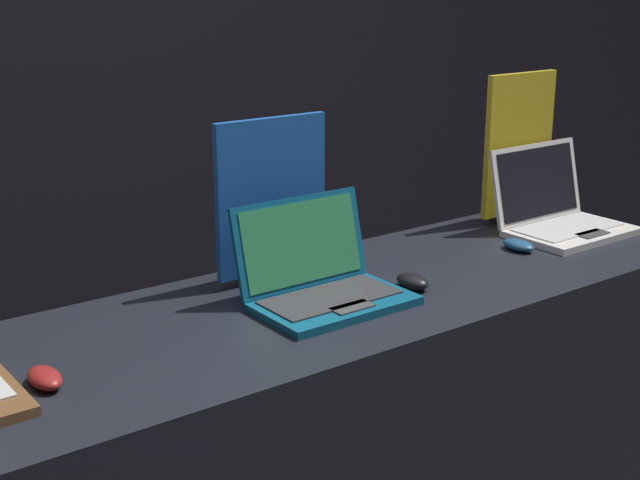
{
  "coord_description": "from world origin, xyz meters",
  "views": [
    {
      "loc": [
        -1.2,
        -1.29,
        1.71
      ],
      "look_at": [
        0.01,
        0.32,
        1.1
      ],
      "focal_mm": 50.0,
      "sensor_mm": 36.0,
      "label": 1
    }
  ],
  "objects_px": {
    "mouse_middle": "(413,281)",
    "mouse_back": "(518,245)",
    "laptop_back": "(558,212)",
    "mouse_front": "(45,378)",
    "promo_stand_back": "(518,151)",
    "laptop_middle": "(320,279)",
    "promo_stand_middle": "(271,204)"
  },
  "relations": [
    {
      "from": "mouse_back",
      "to": "promo_stand_back",
      "type": "distance_m",
      "value": 0.39
    },
    {
      "from": "mouse_front",
      "to": "promo_stand_back",
      "type": "xyz_separation_m",
      "value": [
        1.63,
        0.27,
        0.2
      ]
    },
    {
      "from": "promo_stand_middle",
      "to": "mouse_back",
      "type": "height_order",
      "value": "promo_stand_middle"
    },
    {
      "from": "laptop_back",
      "to": "mouse_front",
      "type": "bearing_deg",
      "value": -176.48
    },
    {
      "from": "promo_stand_middle",
      "to": "mouse_front",
      "type": "bearing_deg",
      "value": -159.74
    },
    {
      "from": "mouse_front",
      "to": "promo_stand_middle",
      "type": "xyz_separation_m",
      "value": [
        0.69,
        0.25,
        0.18
      ]
    },
    {
      "from": "mouse_front",
      "to": "laptop_back",
      "type": "distance_m",
      "value": 1.63
    },
    {
      "from": "mouse_middle",
      "to": "promo_stand_back",
      "type": "bearing_deg",
      "value": 22.25
    },
    {
      "from": "laptop_middle",
      "to": "laptop_back",
      "type": "xyz_separation_m",
      "value": [
        0.94,
        0.05,
        0.0
      ]
    },
    {
      "from": "mouse_front",
      "to": "mouse_back",
      "type": "relative_size",
      "value": 1.03
    },
    {
      "from": "laptop_middle",
      "to": "promo_stand_middle",
      "type": "height_order",
      "value": "promo_stand_middle"
    },
    {
      "from": "laptop_middle",
      "to": "mouse_front",
      "type": "bearing_deg",
      "value": -175.95
    },
    {
      "from": "mouse_back",
      "to": "laptop_back",
      "type": "bearing_deg",
      "value": 14.1
    },
    {
      "from": "mouse_middle",
      "to": "promo_stand_middle",
      "type": "distance_m",
      "value": 0.4
    },
    {
      "from": "mouse_middle",
      "to": "mouse_back",
      "type": "xyz_separation_m",
      "value": [
        0.45,
        0.06,
        -0.0
      ]
    },
    {
      "from": "laptop_back",
      "to": "mouse_back",
      "type": "distance_m",
      "value": 0.25
    },
    {
      "from": "mouse_front",
      "to": "laptop_back",
      "type": "height_order",
      "value": "laptop_back"
    },
    {
      "from": "laptop_back",
      "to": "promo_stand_back",
      "type": "xyz_separation_m",
      "value": [
        0.0,
        0.17,
        0.16
      ]
    },
    {
      "from": "mouse_middle",
      "to": "mouse_front",
      "type": "bearing_deg",
      "value": 179.01
    },
    {
      "from": "promo_stand_back",
      "to": "mouse_back",
      "type": "bearing_deg",
      "value": -136.5
    },
    {
      "from": "mouse_middle",
      "to": "laptop_back",
      "type": "relative_size",
      "value": 0.26
    },
    {
      "from": "laptop_back",
      "to": "promo_stand_back",
      "type": "distance_m",
      "value": 0.23
    },
    {
      "from": "laptop_middle",
      "to": "mouse_back",
      "type": "distance_m",
      "value": 0.7
    },
    {
      "from": "mouse_middle",
      "to": "promo_stand_middle",
      "type": "xyz_separation_m",
      "value": [
        -0.24,
        0.27,
        0.18
      ]
    },
    {
      "from": "laptop_middle",
      "to": "mouse_middle",
      "type": "distance_m",
      "value": 0.25
    },
    {
      "from": "mouse_front",
      "to": "promo_stand_back",
      "type": "height_order",
      "value": "promo_stand_back"
    },
    {
      "from": "laptop_middle",
      "to": "laptop_back",
      "type": "relative_size",
      "value": 0.99
    },
    {
      "from": "mouse_front",
      "to": "laptop_back",
      "type": "xyz_separation_m",
      "value": [
        1.63,
        0.1,
        0.04
      ]
    },
    {
      "from": "laptop_middle",
      "to": "promo_stand_middle",
      "type": "xyz_separation_m",
      "value": [
        0.0,
        0.21,
        0.14
      ]
    },
    {
      "from": "laptop_middle",
      "to": "mouse_back",
      "type": "relative_size",
      "value": 3.59
    },
    {
      "from": "promo_stand_back",
      "to": "laptop_back",
      "type": "bearing_deg",
      "value": -90.0
    },
    {
      "from": "mouse_middle",
      "to": "mouse_back",
      "type": "bearing_deg",
      "value": 6.91
    }
  ]
}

